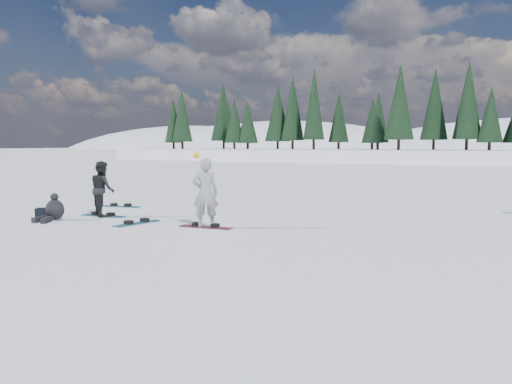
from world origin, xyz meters
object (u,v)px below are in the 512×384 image
Objects in this scene: seated_rider at (53,210)px; snowboarder_man at (102,189)px; snowboard_loose_a at (137,223)px; snowboarder_woman at (205,193)px; gear_bag at (44,213)px; snowboard_loose_c at (121,207)px.

snowboarder_man is at bearing 41.90° from seated_rider.
snowboard_loose_a is (2.62, 0.60, -0.30)m from seated_rider.
snowboarder_woman is at bearing -69.78° from snowboard_loose_a.
gear_bag is 3.10m from snowboard_loose_c.
seated_rider is 0.69× the size of snowboard_loose_a.
snowboarder_woman is 5.52m from gear_bag.
snowboarder_woman is 4.54× the size of gear_bag.
seated_rider is 2.71m from snowboard_loose_a.
snowboard_loose_a is at bearing -22.10° from snowboarder_woman.
snowboarder_man is 2.48m from snowboard_loose_c.
gear_bag is (-1.40, -1.04, -0.72)m from snowboarder_man.
snowboarder_man is 1.67× the size of seated_rider.
snowboard_loose_a is (3.32, 0.34, -0.14)m from gear_bag.
snowboarder_man is 3.85× the size of gear_bag.
gear_bag is 0.30× the size of snowboard_loose_c.
seated_rider reaches higher than snowboard_loose_c.
gear_bag is 0.30× the size of snowboard_loose_a.
snowboarder_woman is at bearing -152.80° from snowboarder_man.
snowboard_loose_c is at bearing 84.71° from gear_bag.
snowboard_loose_a and snowboard_loose_c have the same top height.
gear_bag is (-0.70, 0.25, -0.16)m from seated_rider.
snowboard_loose_c is (-3.04, 2.74, 0.00)m from snowboard_loose_a.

